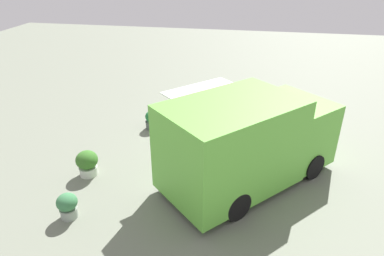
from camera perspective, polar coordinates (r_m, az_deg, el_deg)
ground_plane at (r=10.84m, az=5.48°, el=-4.96°), size 40.00×40.00×0.00m
food_truck at (r=9.26m, az=9.28°, el=-2.55°), size 4.98×5.07×2.53m
person_customer at (r=13.19m, az=17.63°, el=1.77°), size 0.71×0.73×0.91m
planter_flowering_near at (r=8.91m, az=-20.06°, el=-12.01°), size 0.50×0.50×0.67m
planter_flowering_far at (r=10.26m, az=-17.08°, el=-5.55°), size 0.62×0.62×0.77m
planter_flowering_side at (r=12.49m, az=-6.66°, el=1.36°), size 0.51×0.51×0.69m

